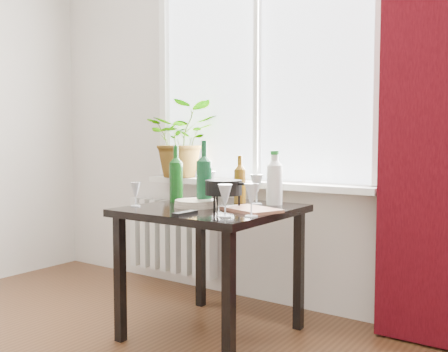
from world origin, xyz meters
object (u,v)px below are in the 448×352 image
Objects in this scene: radiator at (172,236)px; wine_bottle_left at (176,173)px; wineglass_far_right at (251,200)px; plate_stack at (196,203)px; wineglass_back_center at (257,189)px; cutting_board at (251,209)px; tv_remote at (185,213)px; wineglass_back_left at (210,185)px; table at (212,223)px; potted_plant at (183,139)px; wineglass_front_right at (225,200)px; fondue_pot at (224,194)px; cleaning_bottle at (275,177)px; wine_bottle_right at (204,172)px; bottle_amber at (240,178)px; wineglass_front_left at (136,194)px.

radiator is 0.94m from wine_bottle_left.
wineglass_far_right is 0.70× the size of plate_stack.
radiator is at bearing 158.49° from wineglass_back_center.
cutting_board is at bearing -8.48° from wine_bottle_left.
wineglass_back_left is at bearing 118.54° from tv_remote.
table is 1.02m from potted_plant.
fondue_pot is at bearing 126.45° from wineglass_front_right.
wineglass_back_left is (0.63, -0.35, 0.45)m from radiator.
cleaning_bottle is at bearing 93.67° from wineglass_front_right.
wine_bottle_right is 0.47m from wineglass_front_right.
cleaning_bottle is 0.50m from wineglass_far_right.
wineglass_back_center is (0.13, -0.01, -0.06)m from bottle_amber.
wine_bottle_left reaches higher than wineglass_front_left.
cleaning_bottle reaches higher than tv_remote.
wineglass_far_right is at bearing -51.76° from fondue_pot.
radiator is 4.40× the size of wineglass_back_center.
wine_bottle_right is (0.25, -0.05, 0.01)m from wine_bottle_left.
wineglass_front_right is 0.41m from plate_stack.
cleaning_bottle is 1.39× the size of fondue_pot.
cleaning_bottle is 1.99× the size of wineglass_front_right.
bottle_amber is 2.10× the size of wineglass_front_left.
potted_plant is 1.24m from tv_remote.
bottle_amber is 0.22m from cleaning_bottle.
cleaning_bottle is at bearing 47.65° from plate_stack.
wine_bottle_left is at bearing -46.84° from radiator.
cutting_board is at bearing -31.14° from wineglass_back_left.
fondue_pot is 0.19m from cutting_board.
potted_plant is (0.16, -0.05, 0.74)m from radiator.
wine_bottle_left reaches higher than cleaning_bottle.
wineglass_front_right is at bearing -38.54° from radiator.
wine_bottle_left is at bearing 159.83° from wineglass_far_right.
tv_remote is (0.07, -0.32, 0.10)m from table.
fondue_pot is at bearing -43.47° from wineglass_back_left.
wineglass_front_right reaches higher than fondue_pot.
wineglass_front_right is (1.13, -0.90, 0.44)m from radiator.
plate_stack is (-0.23, -0.29, -0.07)m from wineglass_back_center.
tv_remote is (0.92, -0.96, 0.37)m from radiator.
radiator is at bearing 138.56° from plate_stack.
wineglass_back_center is 1.29× the size of wineglass_front_left.
wineglass_back_center reaches higher than cutting_board.
wineglass_front_left is at bearing -149.28° from plate_stack.
wine_bottle_right is 2.07× the size of wineglass_back_left.
plate_stack is at bearing -143.78° from table.
radiator is at bearing 133.16° from wine_bottle_left.
cleaning_bottle is 0.13m from wineglass_back_center.
table is at bearing 135.94° from wineglass_front_right.
table is at bearing -36.54° from radiator.
potted_plant is 1.19m from cutting_board.
wineglass_far_right is at bearing -61.84° from wineglass_back_center.
potted_plant is 3.97× the size of wineglass_front_left.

